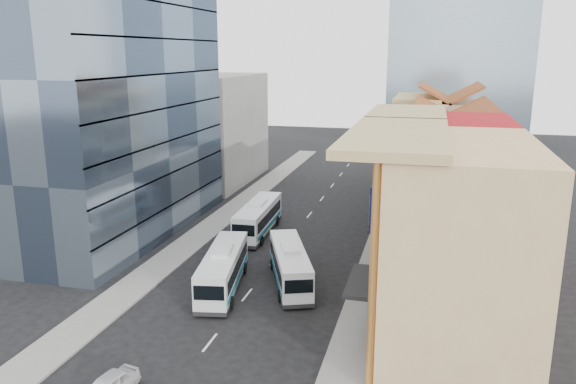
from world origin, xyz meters
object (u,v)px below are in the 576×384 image
(bus_left_near, at_px, (223,269))
(bus_right, at_px, (290,264))
(office_tower, at_px, (104,73))
(bus_left_far, at_px, (258,217))
(shophouse_tan, at_px, (459,245))

(bus_left_near, xyz_separation_m, bus_right, (4.48, 2.17, -0.06))
(office_tower, xyz_separation_m, bus_left_near, (15.00, -10.42, -13.42))
(office_tower, distance_m, bus_left_far, 19.27)
(bus_left_near, xyz_separation_m, bus_left_far, (-1.37, 12.99, 0.04))
(office_tower, height_order, bus_left_near, office_tower)
(shophouse_tan, bearing_deg, office_tower, 155.70)
(shophouse_tan, distance_m, bus_left_near, 16.98)
(bus_left_near, bearing_deg, office_tower, 134.88)
(bus_left_near, height_order, bus_right, bus_left_near)
(bus_left_near, distance_m, bus_right, 4.98)
(shophouse_tan, bearing_deg, bus_left_far, 136.36)
(office_tower, distance_m, bus_right, 25.08)
(bus_left_near, bearing_deg, bus_right, 15.57)
(shophouse_tan, relative_size, bus_right, 1.48)
(bus_right, bearing_deg, office_tower, 135.72)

